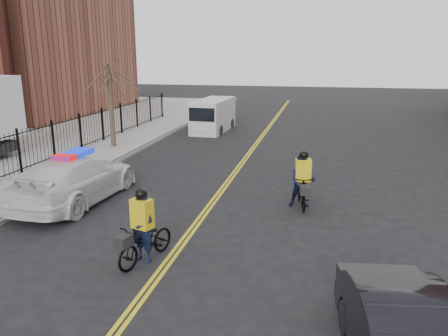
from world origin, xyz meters
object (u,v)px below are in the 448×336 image
cargo_van (213,116)px  cyclist_near (143,236)px  police_cruiser (76,179)px  cyclist_far (302,185)px

cargo_van → cyclist_near: 19.44m
cargo_van → cyclist_near: cargo_van is taller
police_cruiser → cargo_van: size_ratio=1.12×
cyclist_near → cyclist_far: cyclist_far is taller
cyclist_near → cyclist_far: 6.29m
cyclist_near → cyclist_far: size_ratio=1.03×
police_cruiser → cargo_van: 15.40m
cyclist_far → cyclist_near: bearing=-136.5°
cyclist_near → police_cruiser: bearing=155.6°
cyclist_far → police_cruiser: bearing=178.8°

